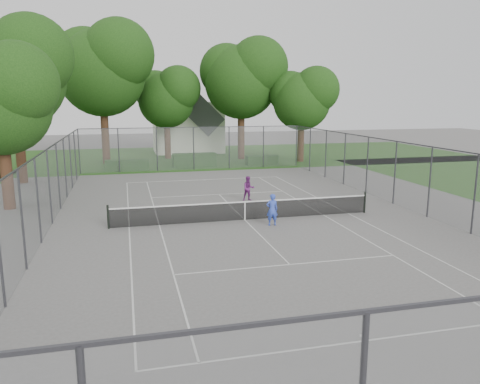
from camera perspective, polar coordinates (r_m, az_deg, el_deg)
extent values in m
plane|color=#605E5B|center=(22.74, 0.60, -3.45)|extent=(120.00, 120.00, 0.00)
cube|color=#214B15|center=(47.96, -7.18, 4.28)|extent=(60.00, 20.00, 0.00)
cube|color=silver|center=(12.33, 15.15, -17.08)|extent=(10.97, 0.06, 0.01)
cube|color=silver|center=(34.12, -4.38, 1.51)|extent=(10.97, 0.06, 0.01)
cube|color=silver|center=(22.06, -13.37, -4.21)|extent=(0.06, 23.77, 0.01)
cube|color=silver|center=(24.64, 13.06, -2.57)|extent=(0.06, 23.77, 0.01)
cube|color=silver|center=(22.11, -9.81, -4.03)|extent=(0.06, 23.77, 0.01)
cube|color=silver|center=(24.06, 10.15, -2.78)|extent=(0.06, 23.77, 0.01)
cube|color=silver|center=(16.89, 6.08, -8.78)|extent=(8.23, 0.06, 0.01)
cube|color=silver|center=(28.82, -2.57, -0.29)|extent=(8.23, 0.06, 0.01)
cube|color=silver|center=(22.74, 0.60, -3.43)|extent=(0.06, 12.80, 0.01)
cube|color=silver|center=(12.45, 14.80, -16.78)|extent=(0.06, 0.30, 0.01)
cube|color=silver|center=(33.98, -4.33, 1.47)|extent=(0.06, 0.30, 0.01)
cylinder|color=black|center=(21.95, -15.78, -2.94)|extent=(0.10, 0.10, 1.10)
cylinder|color=black|center=(24.94, 14.97, -1.21)|extent=(0.10, 0.10, 1.10)
cube|color=black|center=(22.63, 0.61, -2.34)|extent=(12.67, 0.01, 0.86)
cube|color=white|center=(22.52, 0.61, -1.21)|extent=(12.77, 0.03, 0.06)
cube|color=white|center=(22.63, 0.61, -2.37)|extent=(0.05, 0.02, 0.88)
cylinder|color=#38383D|center=(38.67, -19.03, 4.69)|extent=(0.08, 0.08, 3.50)
cylinder|color=#38383D|center=(41.14, 6.89, 5.59)|extent=(0.08, 0.08, 3.50)
cube|color=slate|center=(38.90, -5.67, 5.29)|extent=(18.00, 0.02, 3.50)
cube|color=slate|center=(21.96, -22.78, -0.19)|extent=(0.02, 34.00, 3.50)
cube|color=slate|center=(26.07, 20.15, 1.69)|extent=(0.02, 34.00, 3.50)
cube|color=#38383D|center=(38.75, -5.72, 7.86)|extent=(18.00, 0.05, 0.05)
cube|color=#38383D|center=(21.70, -23.13, 4.34)|extent=(0.05, 34.00, 0.05)
cube|color=#38383D|center=(25.86, 20.42, 5.52)|extent=(0.05, 34.00, 0.05)
cylinder|color=#3C2216|center=(44.09, -16.11, 6.82)|extent=(0.68, 0.68, 5.36)
sphere|color=#16380F|center=(44.04, -16.50, 13.76)|extent=(7.62, 7.62, 7.62)
sphere|color=#16380F|center=(42.97, -14.57, 15.97)|extent=(6.09, 6.09, 6.09)
sphere|color=#16380F|center=(45.13, -18.28, 15.04)|extent=(5.71, 5.71, 5.71)
cylinder|color=#3C2216|center=(46.63, -8.83, 6.38)|extent=(0.61, 0.61, 3.79)
sphere|color=#16380F|center=(46.47, -8.97, 11.03)|extent=(5.39, 5.39, 5.39)
sphere|color=#16380F|center=(45.78, -7.55, 12.41)|extent=(4.31, 4.31, 4.31)
sphere|color=#16380F|center=(47.07, -10.24, 11.97)|extent=(4.04, 4.04, 4.04)
cylinder|color=#3C2216|center=(45.78, 0.14, 7.12)|extent=(0.66, 0.66, 4.90)
sphere|color=#16380F|center=(45.68, 0.14, 13.25)|extent=(6.97, 6.97, 6.97)
sphere|color=#16380F|center=(45.10, 2.25, 15.03)|extent=(5.57, 5.57, 5.57)
sphere|color=#16380F|center=(46.30, -1.64, 14.51)|extent=(5.23, 5.23, 5.23)
cylinder|color=#3C2216|center=(44.28, 7.41, 6.11)|extent=(0.60, 0.60, 3.71)
sphere|color=#16380F|center=(44.11, 7.54, 10.90)|extent=(5.27, 5.27, 5.27)
sphere|color=#16380F|center=(43.78, 9.27, 12.23)|extent=(4.22, 4.22, 4.22)
sphere|color=#16380F|center=(44.40, 6.12, 11.95)|extent=(3.95, 3.95, 3.95)
cylinder|color=#3C2216|center=(35.85, -25.22, 4.80)|extent=(0.65, 0.65, 4.79)
sphere|color=#16380F|center=(35.72, -25.87, 12.43)|extent=(6.81, 6.81, 6.81)
sphere|color=#16380F|center=(34.55, -24.14, 14.91)|extent=(5.45, 5.45, 5.45)
cylinder|color=#3C2216|center=(27.63, -26.56, 1.88)|extent=(0.60, 0.60, 3.67)
sphere|color=#16380F|center=(27.34, -27.24, 9.47)|extent=(5.22, 5.22, 5.22)
sphere|color=#16380F|center=(26.37, -25.59, 11.87)|extent=(4.18, 4.18, 4.18)
cube|color=#1C4215|center=(39.59, -13.62, 3.21)|extent=(3.48, 1.05, 0.87)
cube|color=#1C4215|center=(40.64, -5.55, 3.89)|extent=(3.72, 1.06, 1.17)
cube|color=#1C4215|center=(41.83, 2.68, 3.92)|extent=(2.82, 1.03, 0.85)
cube|color=white|center=(52.21, -6.39, 7.87)|extent=(7.28, 5.46, 5.46)
cube|color=#55545A|center=(52.13, -6.46, 10.87)|extent=(7.20, 5.64, 7.20)
imported|color=blue|center=(21.71, 3.93, -2.15)|extent=(0.56, 0.38, 1.50)
imported|color=#702571|center=(26.90, 1.05, 0.43)|extent=(0.70, 0.54, 1.43)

